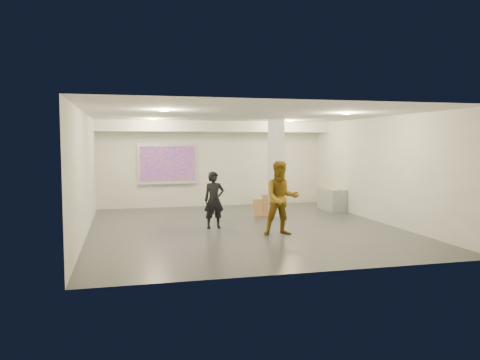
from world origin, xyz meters
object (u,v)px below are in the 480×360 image
object	(u,v)px
column	(276,168)
credenza	(332,199)
man	(281,198)
projection_screen	(168,164)
woman	(214,200)

from	to	relation	value
column	credenza	distance (m)	2.59
credenza	man	xyz separation A→B (m)	(-3.07, -3.67, 0.55)
column	projection_screen	size ratio (longest dim) A/B	1.43
man	woman	bearing A→B (deg)	144.44
woman	column	bearing A→B (deg)	31.91
man	credenza	bearing A→B (deg)	56.30
column	man	world-z (taller)	column
column	man	distance (m)	3.16
column	projection_screen	xyz separation A→B (m)	(-3.10, 2.65, 0.03)
projection_screen	credenza	xyz separation A→B (m)	(5.32, -1.96, -1.16)
column	credenza	size ratio (longest dim) A/B	2.41
credenza	woman	world-z (taller)	woman
column	credenza	xyz separation A→B (m)	(2.22, 0.69, -1.14)
woman	man	distance (m)	1.93
woman	credenza	bearing A→B (deg)	23.19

